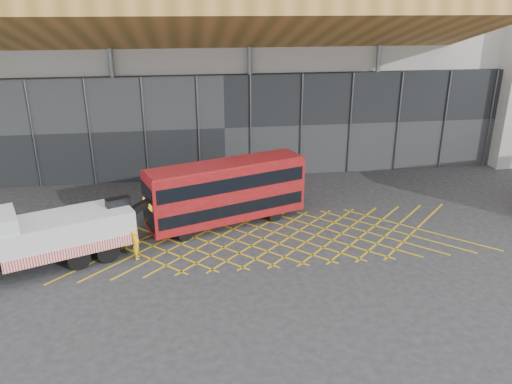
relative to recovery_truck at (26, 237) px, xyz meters
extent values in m
plane|color=#252527|center=(9.31, 1.85, -1.89)|extent=(120.00, 120.00, 0.00)
cube|color=gold|center=(4.51, 1.85, -1.89)|extent=(7.16, 7.16, 0.01)
cube|color=gold|center=(4.51, 1.85, -1.89)|extent=(7.16, 7.16, 0.01)
cube|color=gold|center=(6.11, 1.85, -1.89)|extent=(7.16, 7.16, 0.01)
cube|color=gold|center=(6.11, 1.85, -1.89)|extent=(7.16, 7.16, 0.01)
cube|color=gold|center=(7.71, 1.85, -1.89)|extent=(7.16, 7.16, 0.01)
cube|color=gold|center=(7.71, 1.85, -1.89)|extent=(7.16, 7.16, 0.01)
cube|color=gold|center=(9.31, 1.85, -1.89)|extent=(7.16, 7.16, 0.01)
cube|color=gold|center=(9.31, 1.85, -1.89)|extent=(7.16, 7.16, 0.01)
cube|color=gold|center=(10.91, 1.85, -1.89)|extent=(7.16, 7.16, 0.01)
cube|color=gold|center=(10.91, 1.85, -1.89)|extent=(7.16, 7.16, 0.01)
cube|color=gold|center=(12.51, 1.85, -1.89)|extent=(7.16, 7.16, 0.01)
cube|color=gold|center=(12.51, 1.85, -1.89)|extent=(7.16, 7.16, 0.01)
cube|color=gold|center=(14.11, 1.85, -1.89)|extent=(7.16, 7.16, 0.01)
cube|color=gold|center=(14.11, 1.85, -1.89)|extent=(7.16, 7.16, 0.01)
cube|color=gold|center=(15.71, 1.85, -1.89)|extent=(7.16, 7.16, 0.01)
cube|color=gold|center=(15.71, 1.85, -1.89)|extent=(7.16, 7.16, 0.01)
cube|color=gold|center=(17.31, 1.85, -1.89)|extent=(7.16, 7.16, 0.01)
cube|color=gold|center=(17.31, 1.85, -1.89)|extent=(7.16, 7.16, 0.01)
cube|color=gold|center=(18.91, 1.85, -1.89)|extent=(7.16, 7.16, 0.01)
cube|color=gold|center=(18.91, 1.85, -1.89)|extent=(7.16, 7.16, 0.01)
cube|color=gold|center=(20.51, 1.85, -1.89)|extent=(7.16, 7.16, 0.01)
cube|color=gold|center=(20.51, 1.85, -1.89)|extent=(7.16, 7.16, 0.01)
cube|color=gold|center=(22.11, 1.85, -1.89)|extent=(7.16, 7.16, 0.01)
cube|color=gold|center=(22.11, 1.85, -1.89)|extent=(7.16, 7.16, 0.01)
cube|color=#9A9994|center=(11.31, 20.85, 7.11)|extent=(55.00, 14.00, 18.00)
cube|color=black|center=(11.31, 13.55, 2.11)|extent=(55.00, 0.80, 8.00)
cube|color=olive|center=(9.31, 9.85, 9.61)|extent=(40.00, 11.93, 4.07)
cylinder|color=#595B60|center=(3.31, 13.35, 3.11)|extent=(0.36, 0.36, 10.00)
cylinder|color=#595B60|center=(13.31, 13.35, 3.11)|extent=(0.36, 0.36, 10.00)
cylinder|color=#595B60|center=(23.31, 13.35, 3.11)|extent=(0.36, 0.36, 10.00)
cube|color=black|center=(0.43, 0.18, -1.14)|extent=(9.91, 4.83, 0.38)
cube|color=silver|center=(1.83, 0.74, -0.11)|extent=(7.21, 5.00, 1.73)
cube|color=red|center=(2.34, -0.54, -0.76)|extent=(6.23, 2.56, 0.59)
cube|color=silver|center=(-0.78, -0.31, 1.13)|extent=(1.97, 2.81, 0.76)
cube|color=black|center=(4.43, 1.79, 0.91)|extent=(1.40, 0.98, 0.54)
cube|color=black|center=(5.43, 2.19, 0.37)|extent=(2.33, 1.23, 1.17)
cylinder|color=black|center=(3.85, 0.33, -1.30)|extent=(1.24, 0.79, 1.19)
cylinder|color=black|center=(3.01, 2.44, -1.30)|extent=(1.24, 0.79, 1.19)
cube|color=maroon|center=(10.61, 4.28, 0.32)|extent=(10.08, 5.46, 3.49)
cube|color=black|center=(10.61, 4.28, -0.50)|extent=(9.73, 5.38, 0.76)
cube|color=black|center=(10.61, 4.28, 1.11)|extent=(9.73, 5.38, 0.85)
cube|color=black|center=(5.94, 2.62, -0.46)|extent=(0.73, 1.92, 1.17)
cube|color=black|center=(5.94, 2.62, 1.11)|extent=(0.73, 1.92, 0.85)
cube|color=yellow|center=(5.93, 2.62, 0.40)|extent=(0.59, 1.53, 0.31)
cube|color=maroon|center=(10.61, 4.28, 2.08)|extent=(9.83, 5.22, 0.11)
cylinder|color=black|center=(7.98, 2.29, -1.43)|extent=(0.97, 0.57, 0.93)
cylinder|color=black|center=(7.32, 4.17, -1.43)|extent=(0.97, 0.57, 0.93)
cylinder|color=black|center=(13.65, 4.30, -1.43)|extent=(0.97, 0.57, 0.93)
cylinder|color=black|center=(12.99, 6.18, -1.43)|extent=(0.97, 0.57, 0.93)
imported|color=yellow|center=(5.35, 0.51, -1.07)|extent=(0.41, 0.61, 1.66)
camera|label=1|loc=(8.25, -24.29, 11.20)|focal=35.00mm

